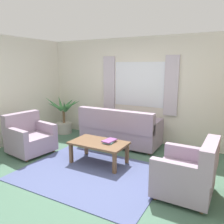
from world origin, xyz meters
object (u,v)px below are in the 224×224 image
armchair_right (189,173)px  book_stack_on_table (109,141)px  coffee_table (99,145)px  potted_plant (64,118)px  couch (119,131)px  armchair_left (29,137)px

armchair_right → book_stack_on_table: (-1.59, 0.44, 0.11)m
coffee_table → potted_plant: size_ratio=0.93×
couch → armchair_left: bearing=42.5°
coffee_table → book_stack_on_table: size_ratio=3.43×
couch → armchair_right: bearing=142.1°
coffee_table → book_stack_on_table: book_stack_on_table is taller
book_stack_on_table → coffee_table: bearing=-154.9°
armchair_left → coffee_table: 1.67m
couch → armchair_right: couch is taller
coffee_table → potted_plant: 2.38m
armchair_left → armchair_right: 3.43m
armchair_left → coffee_table: (1.65, 0.26, 0.03)m
armchair_right → potted_plant: potted_plant is taller
armchair_left → coffee_table: size_ratio=0.86×
coffee_table → potted_plant: potted_plant is taller
armchair_right → coffee_table: 1.81m
potted_plant → couch: bearing=-5.0°
armchair_left → armchair_right: bearing=-83.1°
armchair_left → armchair_right: (3.43, -0.09, 0.00)m
couch → book_stack_on_table: size_ratio=5.93×
armchair_left → coffee_table: bearing=-72.6°
couch → book_stack_on_table: bearing=106.9°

